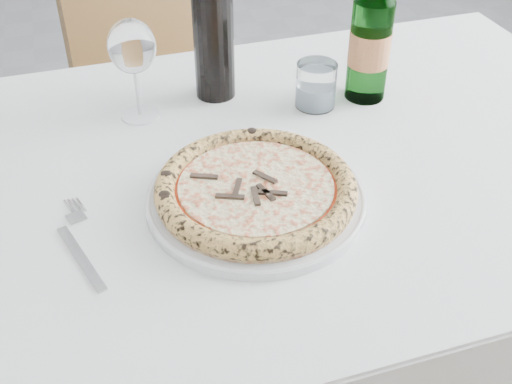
{
  "coord_description": "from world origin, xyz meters",
  "views": [
    {
      "loc": [
        -0.21,
        -0.85,
        1.33
      ],
      "look_at": [
        -0.01,
        -0.16,
        0.78
      ],
      "focal_mm": 45.0,
      "sensor_mm": 36.0,
      "label": 1
    }
  ],
  "objects_px": {
    "pizza": "(256,188)",
    "wine_glass": "(132,49)",
    "plate": "(256,198)",
    "wine_bottle": "(213,30)",
    "dining_table": "(239,210)",
    "beer_bottle": "(370,39)",
    "chair_far": "(154,70)",
    "tumbler": "(316,88)"
  },
  "relations": [
    {
      "from": "pizza",
      "to": "tumbler",
      "type": "distance_m",
      "value": 0.3
    },
    {
      "from": "chair_far",
      "to": "tumbler",
      "type": "distance_m",
      "value": 0.74
    },
    {
      "from": "pizza",
      "to": "wine_glass",
      "type": "xyz_separation_m",
      "value": [
        -0.12,
        0.29,
        0.1
      ]
    },
    {
      "from": "beer_bottle",
      "to": "plate",
      "type": "bearing_deg",
      "value": -138.84
    },
    {
      "from": "pizza",
      "to": "chair_far",
      "type": "bearing_deg",
      "value": 91.23
    },
    {
      "from": "plate",
      "to": "tumbler",
      "type": "height_order",
      "value": "tumbler"
    },
    {
      "from": "dining_table",
      "to": "wine_bottle",
      "type": "height_order",
      "value": "wine_bottle"
    },
    {
      "from": "dining_table",
      "to": "plate",
      "type": "height_order",
      "value": "plate"
    },
    {
      "from": "chair_far",
      "to": "pizza",
      "type": "height_order",
      "value": "chair_far"
    },
    {
      "from": "pizza",
      "to": "wine_bottle",
      "type": "distance_m",
      "value": 0.34
    },
    {
      "from": "pizza",
      "to": "wine_glass",
      "type": "relative_size",
      "value": 1.63
    },
    {
      "from": "pizza",
      "to": "wine_bottle",
      "type": "xyz_separation_m",
      "value": [
        0.02,
        0.33,
        0.1
      ]
    },
    {
      "from": "tumbler",
      "to": "dining_table",
      "type": "bearing_deg",
      "value": -142.69
    },
    {
      "from": "dining_table",
      "to": "pizza",
      "type": "height_order",
      "value": "pizza"
    },
    {
      "from": "dining_table",
      "to": "beer_bottle",
      "type": "relative_size",
      "value": 5.09
    },
    {
      "from": "plate",
      "to": "wine_bottle",
      "type": "xyz_separation_m",
      "value": [
        0.02,
        0.33,
        0.11
      ]
    },
    {
      "from": "wine_glass",
      "to": "tumbler",
      "type": "relative_size",
      "value": 2.21
    },
    {
      "from": "beer_bottle",
      "to": "wine_bottle",
      "type": "distance_m",
      "value": 0.27
    },
    {
      "from": "wine_bottle",
      "to": "wine_glass",
      "type": "bearing_deg",
      "value": -165.2
    },
    {
      "from": "tumbler",
      "to": "pizza",
      "type": "bearing_deg",
      "value": -127.18
    },
    {
      "from": "dining_table",
      "to": "wine_glass",
      "type": "bearing_deg",
      "value": 123.18
    },
    {
      "from": "chair_far",
      "to": "wine_bottle",
      "type": "height_order",
      "value": "wine_bottle"
    },
    {
      "from": "dining_table",
      "to": "beer_bottle",
      "type": "distance_m",
      "value": 0.37
    },
    {
      "from": "wine_glass",
      "to": "dining_table",
      "type": "bearing_deg",
      "value": -56.82
    },
    {
      "from": "chair_far",
      "to": "pizza",
      "type": "xyz_separation_m",
      "value": [
        0.02,
        -0.9,
        0.25
      ]
    },
    {
      "from": "tumbler",
      "to": "beer_bottle",
      "type": "bearing_deg",
      "value": 2.91
    },
    {
      "from": "dining_table",
      "to": "pizza",
      "type": "relative_size",
      "value": 4.94
    },
    {
      "from": "dining_table",
      "to": "chair_far",
      "type": "distance_m",
      "value": 0.81
    },
    {
      "from": "plate",
      "to": "beer_bottle",
      "type": "xyz_separation_m",
      "value": [
        0.28,
        0.24,
        0.1
      ]
    },
    {
      "from": "plate",
      "to": "wine_glass",
      "type": "relative_size",
      "value": 1.79
    },
    {
      "from": "pizza",
      "to": "beer_bottle",
      "type": "height_order",
      "value": "beer_bottle"
    },
    {
      "from": "plate",
      "to": "chair_far",
      "type": "bearing_deg",
      "value": 91.23
    },
    {
      "from": "tumbler",
      "to": "beer_bottle",
      "type": "relative_size",
      "value": 0.29
    },
    {
      "from": "dining_table",
      "to": "beer_bottle",
      "type": "height_order",
      "value": "beer_bottle"
    },
    {
      "from": "tumbler",
      "to": "plate",
      "type": "bearing_deg",
      "value": -127.18
    },
    {
      "from": "tumbler",
      "to": "wine_glass",
      "type": "bearing_deg",
      "value": 170.48
    },
    {
      "from": "chair_far",
      "to": "wine_glass",
      "type": "bearing_deg",
      "value": -99.65
    },
    {
      "from": "plate",
      "to": "wine_bottle",
      "type": "height_order",
      "value": "wine_bottle"
    },
    {
      "from": "tumbler",
      "to": "wine_bottle",
      "type": "distance_m",
      "value": 0.2
    },
    {
      "from": "dining_table",
      "to": "tumbler",
      "type": "bearing_deg",
      "value": 37.31
    },
    {
      "from": "beer_bottle",
      "to": "wine_bottle",
      "type": "bearing_deg",
      "value": 161.89
    },
    {
      "from": "dining_table",
      "to": "chair_far",
      "type": "height_order",
      "value": "chair_far"
    }
  ]
}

